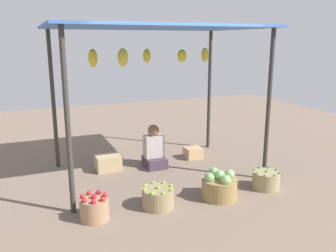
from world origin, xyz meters
TOP-DOWN VIEW (x-y plane):
  - ground_plane at (0.00, 0.00)m, footprint 14.00×14.00m
  - market_stall_structure at (-0.01, 0.01)m, footprint 3.42×2.22m
  - vendor_person at (0.07, 0.29)m, footprint 0.36×0.44m
  - basket_red_apples at (-1.33, -1.26)m, footprint 0.37×0.37m
  - basket_limes at (-0.46, -1.26)m, footprint 0.44×0.44m
  - basket_cabbages at (0.48, -1.33)m, footprint 0.52×0.52m
  - basket_green_chilies at (1.33, -1.31)m, footprint 0.42×0.42m
  - wooden_crate_near_vendor at (-0.75, 0.43)m, footprint 0.43×0.35m
  - wooden_crate_stacked_rear at (0.94, 0.44)m, footprint 0.32×0.28m

SIDE VIEW (x-z plane):
  - ground_plane at x=0.00m, z-range 0.00..0.00m
  - wooden_crate_stacked_rear at x=0.94m, z-range 0.00..0.21m
  - wooden_crate_near_vendor at x=-0.75m, z-range 0.00..0.27m
  - basket_green_chilies at x=1.33m, z-range -0.01..0.28m
  - basket_limes at x=-0.46m, z-range -0.02..0.30m
  - basket_red_apples at x=-1.33m, z-range -0.02..0.33m
  - basket_cabbages at x=0.48m, z-range -0.03..0.40m
  - vendor_person at x=0.07m, z-range -0.09..0.69m
  - market_stall_structure at x=-0.01m, z-range 1.03..3.50m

